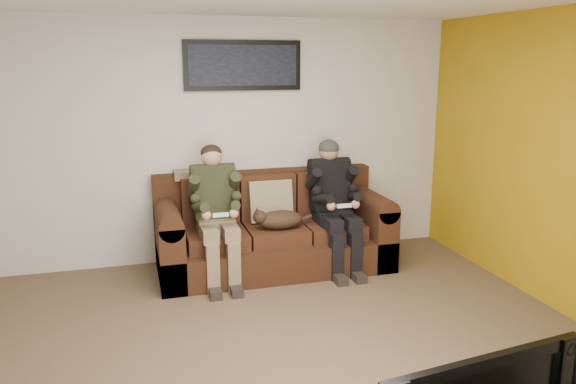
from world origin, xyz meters
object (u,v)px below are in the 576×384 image
object	(u,v)px
sofa	(272,232)
framed_poster	(243,65)
person_left	(216,205)
cat	(278,219)
person_right	(334,196)

from	to	relation	value
sofa	framed_poster	bearing A→B (deg)	117.74
framed_poster	person_left	bearing A→B (deg)	-125.82
cat	framed_poster	xyz separation A→B (m)	(-0.21, 0.64, 1.52)
person_right	framed_poster	distance (m)	1.67
person_right	sofa	bearing A→B (deg)	161.99
person_left	person_right	world-z (taller)	person_right
person_right	cat	bearing A→B (deg)	-174.29
person_right	cat	world-z (taller)	person_right
cat	person_left	bearing A→B (deg)	174.44
person_left	framed_poster	size ratio (longest dim) A/B	1.07
sofa	cat	xyz separation A→B (m)	(0.01, -0.26, 0.21)
person_left	cat	size ratio (longest dim) A/B	2.03
person_right	person_left	bearing A→B (deg)	-179.98
person_right	framed_poster	xyz separation A→B (m)	(-0.82, 0.58, 1.34)
person_left	framed_poster	xyz separation A→B (m)	(0.42, 0.58, 1.34)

